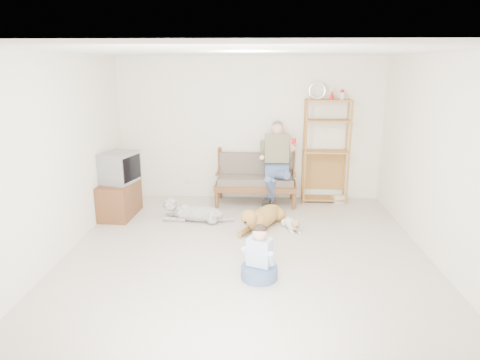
{
  "coord_description": "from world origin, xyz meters",
  "views": [
    {
      "loc": [
        0.13,
        -5.35,
        2.56
      ],
      "look_at": [
        -0.12,
        1.0,
        0.82
      ],
      "focal_mm": 32.0,
      "sensor_mm": 36.0,
      "label": 1
    }
  ],
  "objects_px": {
    "etagere": "(326,150)",
    "tv_stand": "(119,199)",
    "loveseat": "(256,178)",
    "golden_retriever": "(261,217)"
  },
  "relations": [
    {
      "from": "etagere",
      "to": "tv_stand",
      "type": "relative_size",
      "value": 2.42
    },
    {
      "from": "tv_stand",
      "to": "golden_retriever",
      "type": "relative_size",
      "value": 0.7
    },
    {
      "from": "loveseat",
      "to": "golden_retriever",
      "type": "bearing_deg",
      "value": -84.53
    },
    {
      "from": "etagere",
      "to": "tv_stand",
      "type": "distance_m",
      "value": 3.84
    },
    {
      "from": "tv_stand",
      "to": "golden_retriever",
      "type": "distance_m",
      "value": 2.5
    },
    {
      "from": "etagere",
      "to": "golden_retriever",
      "type": "bearing_deg",
      "value": -129.81
    },
    {
      "from": "etagere",
      "to": "golden_retriever",
      "type": "relative_size",
      "value": 1.71
    },
    {
      "from": "etagere",
      "to": "tv_stand",
      "type": "bearing_deg",
      "value": -165.2
    },
    {
      "from": "loveseat",
      "to": "etagere",
      "type": "xyz_separation_m",
      "value": [
        1.31,
        0.13,
        0.51
      ]
    },
    {
      "from": "etagere",
      "to": "golden_retriever",
      "type": "height_order",
      "value": "etagere"
    }
  ]
}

